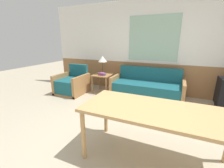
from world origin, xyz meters
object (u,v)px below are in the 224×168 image
Objects in this scene: dining_table at (157,115)px; armchair at (72,85)px; table_lamp at (102,60)px; side_table at (102,77)px; couch at (146,89)px.

armchair is at bearing 147.05° from dining_table.
dining_table is at bearing -50.03° from table_lamp.
table_lamp is at bearing 110.88° from side_table.
armchair reaches higher than couch.
couch is at bearing 6.86° from armchair.
dining_table is at bearing -39.63° from armchair.
dining_table is (1.93, -2.25, 0.22)m from side_table.
armchair is 1.53× the size of side_table.
dining_table reaches higher than side_table.
couch reaches higher than side_table.
table_lamp is 0.30× the size of dining_table.
side_table is at bearing -69.12° from table_lamp.
side_table is (0.80, 0.48, 0.20)m from armchair.
armchair is at bearing -148.84° from side_table.
dining_table is at bearing -76.23° from couch.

